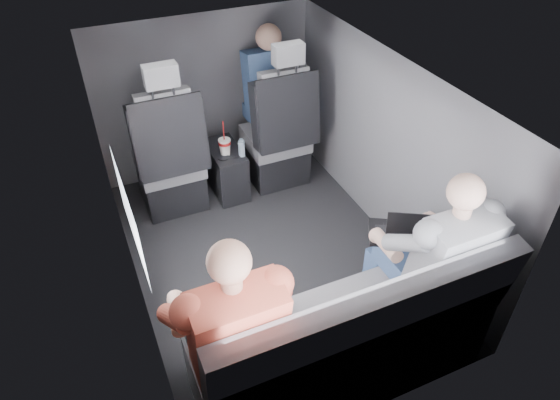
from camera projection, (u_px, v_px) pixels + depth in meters
name	position (u px, v px, depth m)	size (l,w,h in m)	color
floor	(268.00, 256.00, 3.58)	(2.60, 2.60, 0.00)	black
ceiling	(265.00, 80.00, 2.76)	(2.60, 2.60, 0.00)	#B2B2AD
panel_left	(123.00, 216.00, 2.88)	(0.02, 2.60, 1.35)	#56565B
panel_right	(386.00, 149.00, 3.46)	(0.02, 2.60, 1.35)	#56565B
panel_front	(206.00, 96.00, 4.11)	(1.80, 0.02, 1.35)	#56565B
panel_back	(379.00, 332.00, 2.23)	(1.80, 0.02, 1.35)	#56565B
side_window	(129.00, 215.00, 2.53)	(0.02, 0.75, 0.42)	white
seatbelt	(287.00, 104.00, 3.73)	(0.05, 0.01, 0.65)	black
front_seat_left	(170.00, 164.00, 3.80)	(0.52, 0.58, 1.26)	black
front_seat_right	(278.00, 140.00, 4.09)	(0.52, 0.58, 1.26)	black
center_console	(226.00, 170.00, 4.10)	(0.24, 0.48, 0.41)	black
rear_bench	(346.00, 342.00, 2.63)	(1.60, 0.57, 0.92)	slate
soda_cup	(225.00, 146.00, 3.87)	(0.10, 0.10, 0.29)	white
water_bottle	(242.00, 148.00, 3.86)	(0.05, 0.05, 0.15)	#9AB5D1
laptop_white	(211.00, 307.00, 2.40)	(0.32, 0.31, 0.22)	silver
laptop_black	(405.00, 233.00, 2.82)	(0.41, 0.45, 0.24)	black
passenger_rear_left	(229.00, 327.00, 2.30)	(0.51, 0.63, 1.24)	#2D2D31
passenger_rear_right	(432.00, 257.00, 2.68)	(0.50, 0.62, 1.22)	navy
passenger_front_right	(269.00, 87.00, 4.07)	(0.41, 0.41, 0.84)	navy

